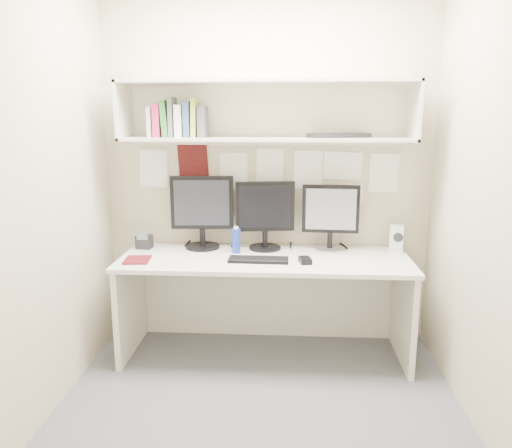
# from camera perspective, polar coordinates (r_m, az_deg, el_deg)

# --- Properties ---
(floor) EXTENTS (2.40, 2.00, 0.01)m
(floor) POSITION_cam_1_polar(r_m,az_deg,el_deg) (3.17, 0.39, -19.90)
(floor) COLOR #4D4E53
(floor) RESTS_ON ground
(wall_back) EXTENTS (2.40, 0.02, 2.60)m
(wall_back) POSITION_cam_1_polar(r_m,az_deg,el_deg) (3.70, 1.30, 6.27)
(wall_back) COLOR #B5A88A
(wall_back) RESTS_ON ground
(wall_front) EXTENTS (2.40, 0.02, 2.60)m
(wall_front) POSITION_cam_1_polar(r_m,az_deg,el_deg) (1.73, -1.40, -0.82)
(wall_front) COLOR #B5A88A
(wall_front) RESTS_ON ground
(wall_left) EXTENTS (0.02, 2.00, 2.60)m
(wall_left) POSITION_cam_1_polar(r_m,az_deg,el_deg) (3.02, -22.97, 3.90)
(wall_left) COLOR #B5A88A
(wall_left) RESTS_ON ground
(wall_right) EXTENTS (0.02, 2.00, 2.60)m
(wall_right) POSITION_cam_1_polar(r_m,az_deg,el_deg) (2.90, 24.85, 3.42)
(wall_right) COLOR #B5A88A
(wall_right) RESTS_ON ground
(desk) EXTENTS (2.00, 0.70, 0.73)m
(desk) POSITION_cam_1_polar(r_m,az_deg,el_deg) (3.59, 0.99, -9.36)
(desk) COLOR silver
(desk) RESTS_ON floor
(overhead_hutch) EXTENTS (2.00, 0.38, 0.40)m
(overhead_hutch) POSITION_cam_1_polar(r_m,az_deg,el_deg) (3.54, 1.24, 12.80)
(overhead_hutch) COLOR beige
(overhead_hutch) RESTS_ON wall_back
(pinned_papers) EXTENTS (1.92, 0.01, 0.48)m
(pinned_papers) POSITION_cam_1_polar(r_m,az_deg,el_deg) (3.70, 1.29, 5.49)
(pinned_papers) COLOR white
(pinned_papers) RESTS_ON wall_back
(monitor_left) EXTENTS (0.46, 0.25, 0.53)m
(monitor_left) POSITION_cam_1_polar(r_m,az_deg,el_deg) (3.66, -6.18, 1.62)
(monitor_left) COLOR black
(monitor_left) RESTS_ON desk
(monitor_center) EXTENTS (0.43, 0.23, 0.50)m
(monitor_center) POSITION_cam_1_polar(r_m,az_deg,el_deg) (3.62, 1.05, 1.28)
(monitor_center) COLOR black
(monitor_center) RESTS_ON desk
(monitor_right) EXTENTS (0.41, 0.22, 0.48)m
(monitor_right) POSITION_cam_1_polar(r_m,az_deg,el_deg) (3.63, 8.51, 1.03)
(monitor_right) COLOR #A5A5AA
(monitor_right) RESTS_ON desk
(keyboard) EXTENTS (0.41, 0.15, 0.02)m
(keyboard) POSITION_cam_1_polar(r_m,az_deg,el_deg) (3.36, 0.28, -4.11)
(keyboard) COLOR black
(keyboard) RESTS_ON desk
(mouse) EXTENTS (0.09, 0.13, 0.04)m
(mouse) POSITION_cam_1_polar(r_m,az_deg,el_deg) (3.34, 5.63, -4.15)
(mouse) COLOR black
(mouse) RESTS_ON desk
(speaker) EXTENTS (0.12, 0.12, 0.19)m
(speaker) POSITION_cam_1_polar(r_m,az_deg,el_deg) (3.73, 15.77, -1.57)
(speaker) COLOR silver
(speaker) RESTS_ON desk
(blue_bottle) EXTENTS (0.06, 0.06, 0.19)m
(blue_bottle) POSITION_cam_1_polar(r_m,az_deg,el_deg) (3.55, -2.29, -1.88)
(blue_bottle) COLOR #162E98
(blue_bottle) RESTS_ON desk
(maroon_notebook) EXTENTS (0.18, 0.22, 0.01)m
(maroon_notebook) POSITION_cam_1_polar(r_m,az_deg,el_deg) (3.47, -13.41, -4.01)
(maroon_notebook) COLOR #520E14
(maroon_notebook) RESTS_ON desk
(desk_phone) EXTENTS (0.12, 0.11, 0.13)m
(desk_phone) POSITION_cam_1_polar(r_m,az_deg,el_deg) (3.76, -12.66, -1.97)
(desk_phone) COLOR black
(desk_phone) RESTS_ON desk
(book_stack) EXTENTS (0.40, 0.17, 0.27)m
(book_stack) POSITION_cam_1_polar(r_m,az_deg,el_deg) (3.58, -8.87, 11.66)
(book_stack) COLOR beige
(book_stack) RESTS_ON overhead_hutch
(hutch_tray) EXTENTS (0.45, 0.30, 0.03)m
(hutch_tray) POSITION_cam_1_polar(r_m,az_deg,el_deg) (3.54, 9.46, 9.96)
(hutch_tray) COLOR black
(hutch_tray) RESTS_ON overhead_hutch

